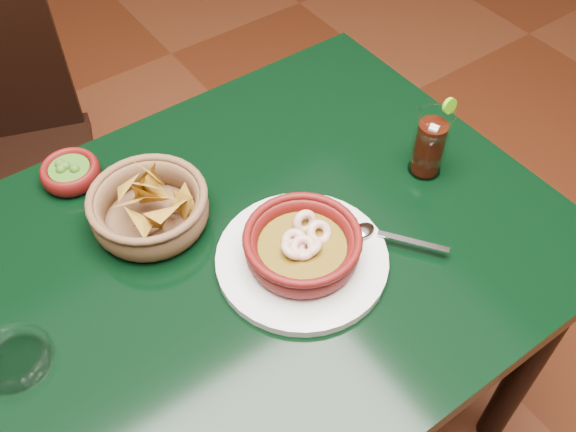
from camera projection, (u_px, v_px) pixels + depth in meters
dining_table at (216, 304)px, 1.12m from camera, size 1.20×0.80×0.75m
shrimp_plate at (303, 249)px, 1.03m from camera, size 0.35×0.28×0.07m
chip_basket at (150, 207)px, 1.08m from camera, size 0.23×0.23×0.14m
guacamole_ramekin at (70, 172)px, 1.16m from camera, size 0.13×0.13×0.04m
cola_drink at (430, 144)px, 1.14m from camera, size 0.13×0.13×0.15m
glass_ashtray at (14, 359)px, 0.92m from camera, size 0.12×0.12×0.03m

